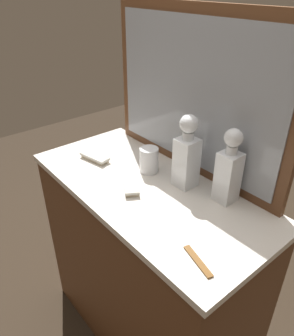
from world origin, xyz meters
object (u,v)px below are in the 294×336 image
crystal_decanter_center (187,158)px  tortoiseshell_comb (198,261)px  silver_brush_center (95,157)px  crystal_tumbler_far_right (149,161)px  crystal_decanter_far_left (228,173)px  silver_brush_far_right (131,186)px

crystal_decanter_center → tortoiseshell_comb: crystal_decanter_center is taller
silver_brush_center → tortoiseshell_comb: (0.72, -0.09, -0.01)m
tortoiseshell_comb → crystal_tumbler_far_right: bearing=155.8°
crystal_decanter_far_left → silver_brush_far_right: size_ratio=2.05×
silver_brush_center → tortoiseshell_comb: size_ratio=1.15×
crystal_decanter_far_left → crystal_tumbler_far_right: crystal_decanter_far_left is taller
crystal_decanter_far_left → tortoiseshell_comb: bearing=-64.1°
tortoiseshell_comb → crystal_decanter_center: bearing=140.1°
crystal_decanter_center → silver_brush_far_right: (-0.12, -0.19, -0.11)m
crystal_decanter_center → silver_brush_far_right: crystal_decanter_center is taller
silver_brush_far_right → crystal_decanter_far_left: bearing=39.0°
crystal_tumbler_far_right → silver_brush_center: (-0.23, -0.13, -0.04)m
silver_brush_far_right → tortoiseshell_comb: (0.43, -0.08, -0.01)m
silver_brush_far_right → crystal_decanter_center: bearing=58.2°
crystal_decanter_far_left → crystal_tumbler_far_right: 0.36m
crystal_decanter_center → crystal_tumbler_far_right: crystal_decanter_center is taller
crystal_decanter_far_left → silver_brush_center: bearing=-159.5°
crystal_decanter_center → silver_brush_far_right: bearing=-121.8°
crystal_decanter_center → silver_brush_center: crystal_decanter_center is taller
crystal_tumbler_far_right → tortoiseshell_comb: 0.54m
crystal_decanter_center → silver_brush_center: (-0.41, -0.17, -0.11)m
crystal_decanter_far_left → silver_brush_center: size_ratio=1.87×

